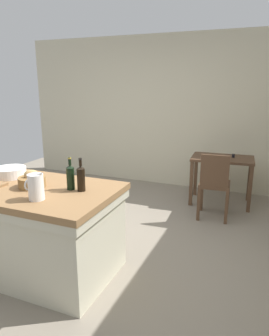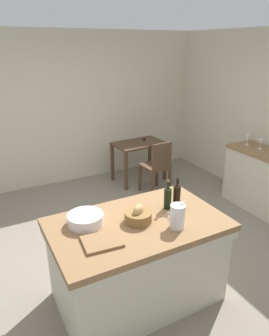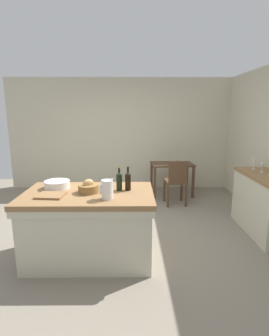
{
  "view_description": "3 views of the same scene",
  "coord_description": "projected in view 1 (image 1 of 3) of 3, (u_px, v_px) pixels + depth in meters",
  "views": [
    {
      "loc": [
        1.67,
        -2.79,
        1.8
      ],
      "look_at": [
        0.36,
        0.36,
        0.87
      ],
      "focal_mm": 33.64,
      "sensor_mm": 36.0,
      "label": 1
    },
    {
      "loc": [
        -1.45,
        -2.74,
        2.35
      ],
      "look_at": [
        0.17,
        0.3,
        0.99
      ],
      "focal_mm": 33.37,
      "sensor_mm": 36.0,
      "label": 2
    },
    {
      "loc": [
        0.26,
        -3.63,
        1.82
      ],
      "look_at": [
        0.3,
        0.19,
        1.0
      ],
      "focal_mm": 27.77,
      "sensor_mm": 36.0,
      "label": 3
    }
  ],
  "objects": [
    {
      "name": "wooden_chair",
      "position": [
        214.0,
        183.0,
        4.19
      ],
      "size": [
        0.43,
        0.43,
        0.92
      ],
      "color": "#513826",
      "rests_on": "ground"
    },
    {
      "name": "wall_back",
      "position": [
        164.0,
        112.0,
        5.56
      ],
      "size": [
        5.32,
        0.12,
        2.6
      ],
      "primitive_type": "cube",
      "color": "beige",
      "rests_on": "ground"
    },
    {
      "name": "wash_bowl",
      "position": [
        10.0,
        172.0,
        3.23
      ],
      "size": [
        0.32,
        0.32,
        0.1
      ],
      "primitive_type": "cylinder",
      "color": "white",
      "rests_on": "island_table"
    },
    {
      "name": "wine_bottle_amber",
      "position": [
        70.0,
        177.0,
        2.83
      ],
      "size": [
        0.07,
        0.07,
        0.3
      ],
      "color": "black",
      "rests_on": "island_table"
    },
    {
      "name": "wine_bottle_dark",
      "position": [
        81.0,
        178.0,
        2.79
      ],
      "size": [
        0.07,
        0.07,
        0.3
      ],
      "color": "black",
      "rests_on": "island_table"
    },
    {
      "name": "pitcher",
      "position": [
        36.0,
        187.0,
        2.58
      ],
      "size": [
        0.17,
        0.13,
        0.26
      ],
      "color": "white",
      "rests_on": "island_table"
    },
    {
      "name": "bread_basket",
      "position": [
        32.0,
        181.0,
        2.91
      ],
      "size": [
        0.25,
        0.25,
        0.17
      ],
      "color": "olive",
      "rests_on": "island_table"
    },
    {
      "name": "island_table",
      "position": [
        36.0,
        226.0,
        3.03
      ],
      "size": [
        1.58,
        0.96,
        0.86
      ],
      "color": "olive",
      "rests_on": "ground"
    },
    {
      "name": "ground_plane",
      "position": [
        93.0,
        246.0,
        3.58
      ],
      "size": [
        6.76,
        6.76,
        0.0
      ],
      "primitive_type": "plane",
      "color": "gray"
    },
    {
      "name": "writing_desk",
      "position": [
        222.0,
        165.0,
        4.73
      ],
      "size": [
        0.94,
        0.62,
        0.77
      ],
      "color": "#513826",
      "rests_on": "ground"
    }
  ]
}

